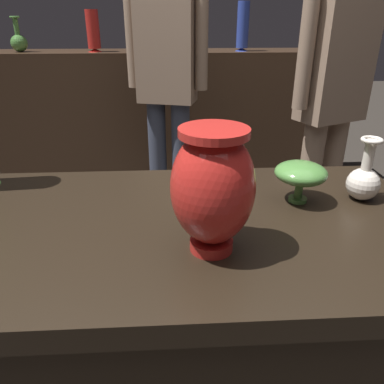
# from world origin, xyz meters

# --- Properties ---
(display_plinth) EXTENTS (1.20, 0.64, 0.80)m
(display_plinth) POSITION_xyz_m (0.00, 0.00, 0.40)
(display_plinth) COLOR black
(display_plinth) RESTS_ON ground_plane
(back_display_shelf) EXTENTS (2.60, 0.40, 0.99)m
(back_display_shelf) POSITION_xyz_m (0.00, 2.20, 0.49)
(back_display_shelf) COLOR #382619
(back_display_shelf) RESTS_ON ground_plane
(vase_centerpiece) EXTENTS (0.16, 0.16, 0.25)m
(vase_centerpiece) POSITION_xyz_m (0.07, -0.12, 0.94)
(vase_centerpiece) COLOR red
(vase_centerpiece) RESTS_ON display_plinth
(vase_tall_behind) EXTENTS (0.08, 0.08, 0.16)m
(vase_tall_behind) POSITION_xyz_m (0.48, 0.09, 0.85)
(vase_tall_behind) COLOR silver
(vase_tall_behind) RESTS_ON display_plinth
(vase_right_accent) EXTENTS (0.13, 0.13, 0.10)m
(vase_right_accent) POSITION_xyz_m (0.31, 0.09, 0.87)
(vase_right_accent) COLOR #477A38
(vase_right_accent) RESTS_ON display_plinth
(shelf_vase_right) EXTENTS (0.10, 0.10, 0.32)m
(shelf_vase_right) POSITION_xyz_m (0.52, 2.13, 1.15)
(shelf_vase_right) COLOR #2D429E
(shelf_vase_right) RESTS_ON back_display_shelf
(shelf_vase_far_left) EXTENTS (0.11, 0.11, 0.23)m
(shelf_vase_far_left) POSITION_xyz_m (-1.04, 2.15, 1.06)
(shelf_vase_far_left) COLOR #477A38
(shelf_vase_far_left) RESTS_ON back_display_shelf
(shelf_vase_left) EXTENTS (0.10, 0.10, 0.27)m
(shelf_vase_left) POSITION_xyz_m (-0.52, 2.13, 1.12)
(shelf_vase_left) COLOR red
(shelf_vase_left) RESTS_ON back_display_shelf
(shelf_vase_far_right) EXTENTS (0.07, 0.07, 0.23)m
(shelf_vase_far_right) POSITION_xyz_m (1.04, 2.13, 1.10)
(shelf_vase_far_right) COLOR #2D429E
(shelf_vase_far_right) RESTS_ON back_display_shelf
(visitor_near_right) EXTENTS (0.43, 0.30, 1.53)m
(visitor_near_right) POSITION_xyz_m (0.78, 1.06, 0.90)
(visitor_near_right) COLOR #846B56
(visitor_near_right) RESTS_ON ground_plane
(visitor_center_back) EXTENTS (0.45, 0.26, 1.55)m
(visitor_center_back) POSITION_xyz_m (-0.02, 1.50, 0.91)
(visitor_center_back) COLOR #333847
(visitor_center_back) RESTS_ON ground_plane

